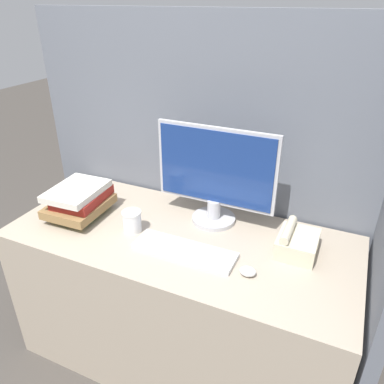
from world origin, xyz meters
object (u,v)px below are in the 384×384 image
Objects in this scene: keyboard at (184,251)px; coffee_cup at (132,221)px; mouse at (248,271)px; book_stack at (80,201)px; desk_telephone at (297,243)px; monitor at (215,177)px.

coffee_cup is (-0.28, 0.05, 0.04)m from keyboard.
book_stack is at bearing 173.86° from mouse.
book_stack reaches higher than desk_telephone.
coffee_cup is at bearing 169.86° from keyboard.
desk_telephone is at bearing 7.44° from book_stack.
monitor is 0.41m from coffee_cup.
monitor is 2.88× the size of desk_telephone.
keyboard is at bearing -154.63° from desk_telephone.
monitor is 0.45m from mouse.
keyboard is 0.27m from mouse.
keyboard is at bearing -6.54° from book_stack.
coffee_cup is (-0.55, 0.07, 0.03)m from mouse.
keyboard is 0.45m from desk_telephone.
coffee_cup is at bearing -168.15° from desk_telephone.
coffee_cup is at bearing 172.25° from mouse.
coffee_cup is at bearing -141.86° from monitor.
desk_telephone is (0.13, 0.22, 0.03)m from mouse.
mouse is 0.33× the size of desk_telephone.
monitor is 0.35m from keyboard.
monitor is 5.60× the size of coffee_cup.
book_stack is (-0.84, 0.09, 0.06)m from mouse.
keyboard is (-0.02, -0.28, -0.21)m from monitor.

